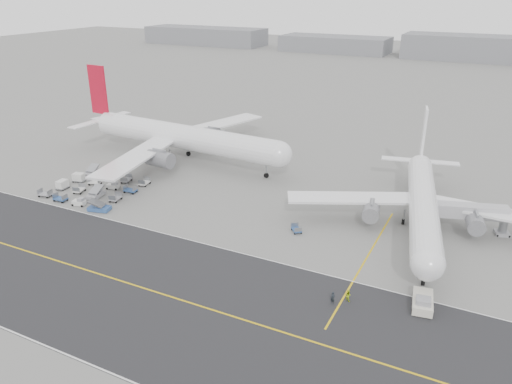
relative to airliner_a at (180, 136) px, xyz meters
The scene contains 11 objects.
ground 42.67m from the airliner_a, 51.96° to the right, with size 700.00×700.00×0.00m, color gray.
taxiway 60.21m from the airliner_a, 58.79° to the right, with size 220.00×59.00×0.03m.
horizon_buildings 233.66m from the airliner_a, 76.13° to the left, with size 520.00×28.00×28.00m, color slate, non-canonical shape.
airliner_a is the anchor object (origin of this frame).
airliner_b 62.87m from the airliner_a, 10.74° to the right, with size 49.45×50.46×17.58m.
pushback_tug 76.53m from the airliner_a, 29.32° to the right, with size 3.58×7.58×2.13m.
jet_bridge 70.43m from the airliner_a, ahead, with size 14.93×6.92×5.61m.
gse_cluster 26.85m from the airliner_a, 100.47° to the right, with size 23.42×22.57×2.13m, color #98989D, non-canonical shape.
stray_dolly 48.82m from the airliner_a, 29.81° to the right, with size 1.42×2.31×1.42m, color silver, non-canonical shape.
ground_crew_a 69.63m from the airliner_a, 37.56° to the right, with size 0.72×0.47×1.96m, color black.
ground_crew_b 69.98m from the airliner_a, 35.57° to the right, with size 0.85×0.66×1.75m, color #99B815.
Camera 1 is at (45.84, -66.86, 42.14)m, focal length 35.00 mm.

